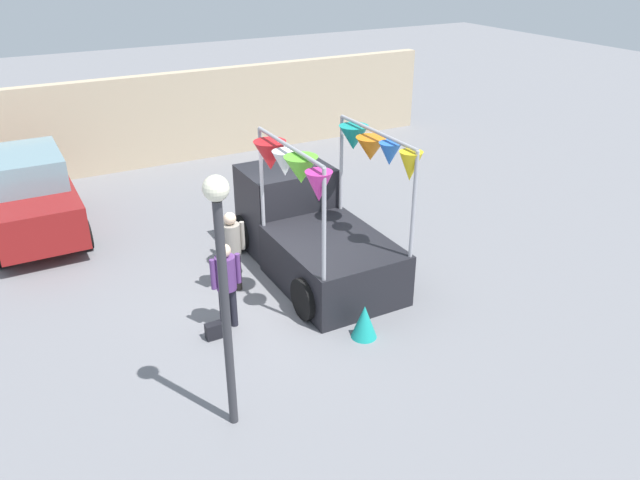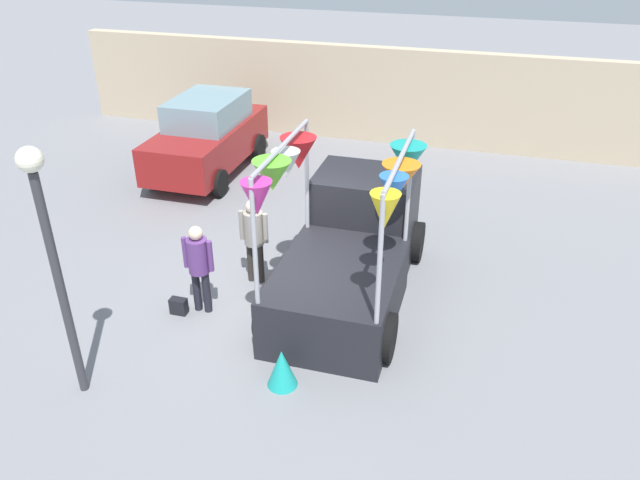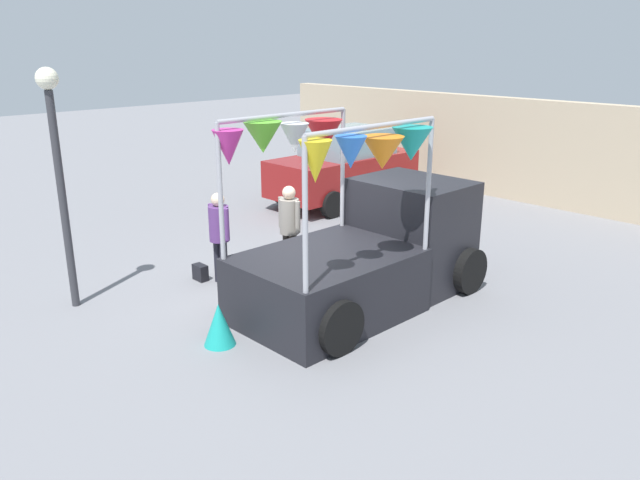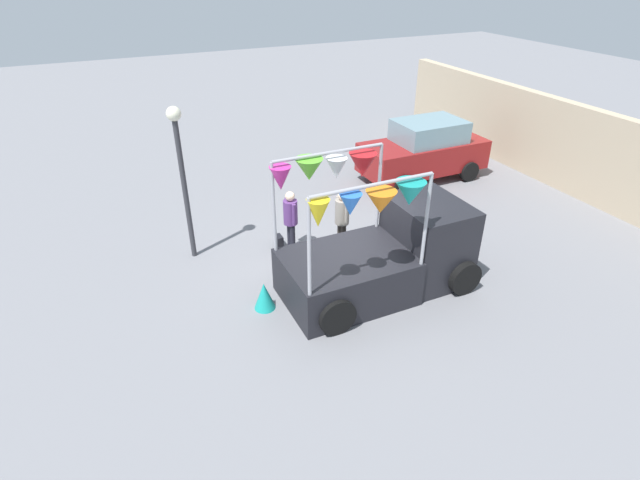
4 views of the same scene
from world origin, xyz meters
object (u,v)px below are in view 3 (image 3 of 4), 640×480
(parked_car, at_px, (344,166))
(person_vendor, at_px, (289,222))
(vendor_truck, at_px, (371,245))
(handbag, at_px, (200,272))
(folded_kite_bundle_teal, at_px, (219,324))
(person_customer, at_px, (219,230))
(street_lamp, at_px, (57,154))

(parked_car, relative_size, person_vendor, 2.48)
(vendor_truck, bearing_deg, handbag, -149.41)
(vendor_truck, height_order, folded_kite_bundle_teal, vendor_truck)
(parked_car, height_order, person_customer, parked_car)
(parked_car, bearing_deg, handbag, -70.04)
(person_vendor, relative_size, folded_kite_bundle_teal, 2.69)
(person_vendor, bearing_deg, street_lamp, -111.62)
(vendor_truck, height_order, street_lamp, street_lamp)
(parked_car, height_order, handbag, parked_car)
(person_customer, bearing_deg, street_lamp, -109.62)
(parked_car, distance_m, person_customer, 6.09)
(handbag, xyz_separation_m, folded_kite_bundle_teal, (2.23, -1.17, 0.16))
(parked_car, xyz_separation_m, handbag, (2.10, -5.78, -0.80))
(vendor_truck, bearing_deg, parked_car, 137.79)
(vendor_truck, bearing_deg, street_lamp, -130.42)
(folded_kite_bundle_teal, bearing_deg, person_vendor, 118.71)
(person_vendor, distance_m, street_lamp, 3.86)
(vendor_truck, relative_size, handbag, 14.50)
(vendor_truck, relative_size, parked_car, 1.02)
(street_lamp, distance_m, folded_kite_bundle_teal, 3.51)
(handbag, bearing_deg, folded_kite_bundle_teal, -27.60)
(vendor_truck, xyz_separation_m, handbag, (-2.59, -1.53, -0.77))
(person_vendor, bearing_deg, person_customer, -115.49)
(parked_car, xyz_separation_m, person_customer, (2.45, -5.58, 0.01))
(vendor_truck, bearing_deg, folded_kite_bundle_teal, -97.47)
(vendor_truck, distance_m, parked_car, 6.33)
(vendor_truck, xyz_separation_m, parked_car, (-4.69, 4.25, 0.03))
(person_customer, height_order, handbag, person_customer)
(person_customer, relative_size, street_lamp, 0.44)
(person_vendor, height_order, handbag, person_vendor)
(vendor_truck, distance_m, person_customer, 2.60)
(person_vendor, relative_size, street_lamp, 0.44)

